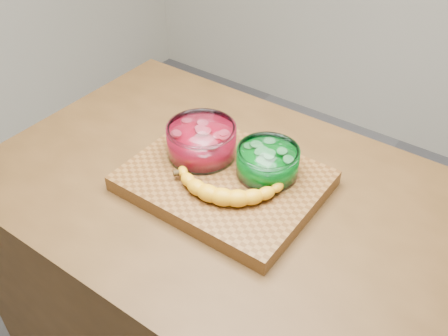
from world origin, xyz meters
The scene contains 5 objects.
counter centered at (0.00, 0.00, 0.45)m, with size 1.20×0.80×0.90m, color #513418.
cutting_board centered at (0.00, 0.00, 0.92)m, with size 0.45×0.35×0.04m, color brown.
bowl_red centered at (-0.09, 0.03, 0.98)m, with size 0.17×0.17×0.08m.
bowl_green centered at (0.08, 0.06, 0.97)m, with size 0.15×0.15×0.07m.
banana centered at (0.03, -0.04, 0.96)m, with size 0.27×0.17×0.04m, color orange, non-canonical shape.
Camera 1 is at (0.53, -0.74, 1.71)m, focal length 40.00 mm.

